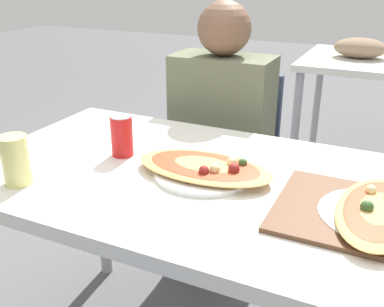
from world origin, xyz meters
The scene contains 8 objects.
dining_table centered at (0.00, 0.00, 0.67)m, with size 1.21×0.77×0.76m.
chair_far_seated centered at (-0.12, 0.71, 0.50)m, with size 0.40×0.40×0.86m.
person_seated centered at (-0.12, 0.60, 0.70)m, with size 0.40×0.24×1.17m.
pizza_main centered at (0.07, 0.01, 0.77)m, with size 0.39×0.28×0.05m.
soda_can centered at (-0.21, 0.03, 0.82)m, with size 0.07×0.07×0.12m.
drink_glass centered at (-0.36, -0.25, 0.82)m, with size 0.07×0.07×0.13m.
serving_tray centered at (0.48, -0.04, 0.76)m, with size 0.37×0.33×0.01m.
pizza_second centered at (0.52, -0.04, 0.77)m, with size 0.27×0.37×0.05m.
Camera 1 is at (0.52, -1.02, 1.30)m, focal length 42.00 mm.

